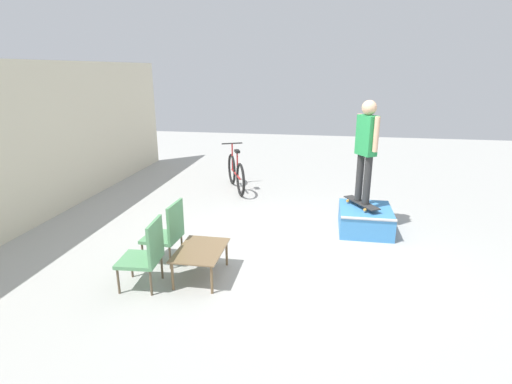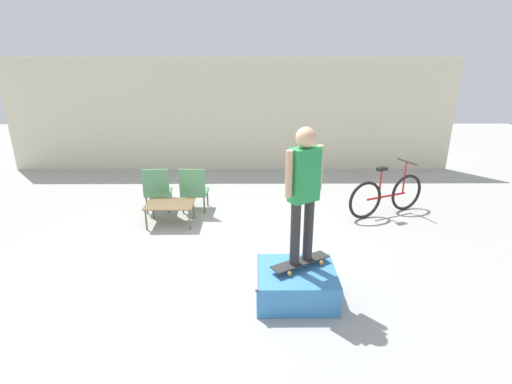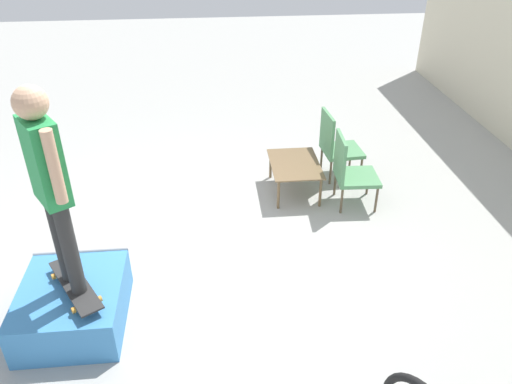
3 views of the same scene
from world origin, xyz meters
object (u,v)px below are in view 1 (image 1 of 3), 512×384
skateboard_on_ramp (361,203)px  patio_chair_left (146,253)px  coffee_table (201,252)px  patio_chair_right (168,231)px  person_skater (366,143)px  bicycle (236,173)px  skate_ramp_box (365,219)px

skateboard_on_ramp → patio_chair_left: 3.96m
coffee_table → patio_chair_right: 0.74m
person_skater → bicycle: (2.06, 2.81, -1.19)m
patio_chair_left → bicycle: bearing=173.7°
skate_ramp_box → person_skater: person_skater is taller
patio_chair_left → patio_chair_right: size_ratio=1.00×
skateboard_on_ramp → person_skater: size_ratio=0.46×
skate_ramp_box → bicycle: 3.60m
skate_ramp_box → patio_chair_left: (-2.54, 3.06, 0.29)m
patio_chair_right → bicycle: size_ratio=0.56×
skateboard_on_ramp → bicycle: bearing=22.7°
patio_chair_left → bicycle: size_ratio=0.56×
coffee_table → patio_chair_right: bearing=59.2°
patio_chair_right → coffee_table: bearing=62.0°
skate_ramp_box → coffee_table: (-2.17, 2.43, 0.17)m
person_skater → patio_chair_left: bearing=98.6°
patio_chair_left → coffee_table: bearing=116.4°
skateboard_on_ramp → bicycle: bicycle is taller
person_skater → bicycle: bearing=21.2°
patio_chair_right → person_skater: bearing=124.7°
skate_ramp_box → patio_chair_left: size_ratio=1.14×
patio_chair_left → person_skater: bearing=126.9°
person_skater → coffee_table: bearing=101.0°
skate_ramp_box → person_skater: size_ratio=0.60×
coffee_table → patio_chair_left: patio_chair_left is taller
coffee_table → bicycle: 4.32m
patio_chair_right → bicycle: bicycle is taller
bicycle → skate_ramp_box: bearing=-150.5°
skate_ramp_box → bicycle: bearing=53.6°
skateboard_on_ramp → bicycle: 3.49m
coffee_table → patio_chair_left: (-0.37, 0.63, 0.12)m
coffee_table → skate_ramp_box: bearing=-48.3°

